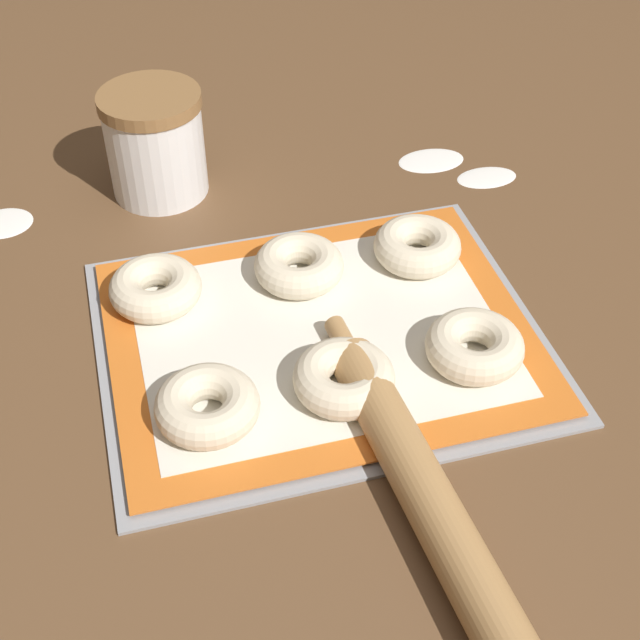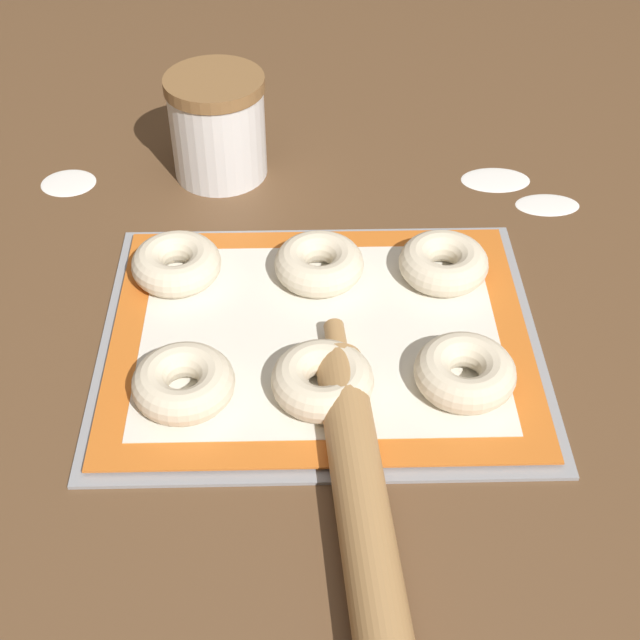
{
  "view_description": "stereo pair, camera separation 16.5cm",
  "coord_description": "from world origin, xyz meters",
  "px_view_note": "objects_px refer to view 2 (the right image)",
  "views": [
    {
      "loc": [
        -0.19,
        -0.65,
        0.65
      ],
      "look_at": [
        -0.02,
        0.01,
        0.03
      ],
      "focal_mm": 50.0,
      "sensor_mm": 36.0,
      "label": 1
    },
    {
      "loc": [
        -0.03,
        -0.67,
        0.65
      ],
      "look_at": [
        -0.02,
        0.01,
        0.03
      ],
      "focal_mm": 50.0,
      "sensor_mm": 36.0,
      "label": 2
    }
  ],
  "objects_px": {
    "rolling_pin": "(365,525)",
    "bagel_front_center": "(322,380)",
    "bagel_front_right": "(465,372)",
    "bagel_front_left": "(183,383)",
    "bagel_back_right": "(443,263)",
    "baking_tray": "(320,337)",
    "flour_canister": "(218,126)",
    "bagel_back_left": "(176,264)",
    "bagel_back_center": "(319,264)"
  },
  "relations": [
    {
      "from": "rolling_pin",
      "to": "bagel_front_center",
      "type": "bearing_deg",
      "value": 101.14
    },
    {
      "from": "bagel_front_right",
      "to": "bagel_front_left",
      "type": "bearing_deg",
      "value": -178.23
    },
    {
      "from": "bagel_front_right",
      "to": "rolling_pin",
      "type": "xyz_separation_m",
      "value": [
        -0.11,
        -0.17,
        -0.01
      ]
    },
    {
      "from": "bagel_front_right",
      "to": "bagel_back_right",
      "type": "distance_m",
      "value": 0.17
    },
    {
      "from": "baking_tray",
      "to": "bagel_back_right",
      "type": "xyz_separation_m",
      "value": [
        0.14,
        0.09,
        0.03
      ]
    },
    {
      "from": "bagel_front_right",
      "to": "flour_canister",
      "type": "height_order",
      "value": "flour_canister"
    },
    {
      "from": "bagel_back_right",
      "to": "bagel_back_left",
      "type": "bearing_deg",
      "value": 179.02
    },
    {
      "from": "bagel_front_center",
      "to": "bagel_back_left",
      "type": "height_order",
      "value": "same"
    },
    {
      "from": "bagel_back_left",
      "to": "bagel_back_right",
      "type": "bearing_deg",
      "value": -0.98
    },
    {
      "from": "bagel_front_right",
      "to": "rolling_pin",
      "type": "height_order",
      "value": "same"
    },
    {
      "from": "bagel_back_left",
      "to": "bagel_back_center",
      "type": "distance_m",
      "value": 0.16
    },
    {
      "from": "bagel_back_right",
      "to": "flour_canister",
      "type": "xyz_separation_m",
      "value": [
        -0.26,
        0.23,
        0.04
      ]
    },
    {
      "from": "bagel_back_center",
      "to": "flour_canister",
      "type": "distance_m",
      "value": 0.27
    },
    {
      "from": "bagel_front_left",
      "to": "bagel_back_center",
      "type": "height_order",
      "value": "same"
    },
    {
      "from": "bagel_front_right",
      "to": "rolling_pin",
      "type": "bearing_deg",
      "value": -122.38
    },
    {
      "from": "baking_tray",
      "to": "flour_canister",
      "type": "bearing_deg",
      "value": 110.79
    },
    {
      "from": "bagel_back_center",
      "to": "bagel_front_left",
      "type": "bearing_deg",
      "value": -126.82
    },
    {
      "from": "bagel_front_left",
      "to": "baking_tray",
      "type": "bearing_deg",
      "value": 33.08
    },
    {
      "from": "bagel_front_center",
      "to": "rolling_pin",
      "type": "bearing_deg",
      "value": -78.86
    },
    {
      "from": "bagel_front_right",
      "to": "rolling_pin",
      "type": "distance_m",
      "value": 0.2
    },
    {
      "from": "bagel_front_right",
      "to": "bagel_back_left",
      "type": "bearing_deg",
      "value": 149.61
    },
    {
      "from": "bagel_front_center",
      "to": "bagel_back_center",
      "type": "distance_m",
      "value": 0.18
    },
    {
      "from": "bagel_front_left",
      "to": "bagel_front_right",
      "type": "relative_size",
      "value": 1.0
    },
    {
      "from": "baking_tray",
      "to": "flour_canister",
      "type": "relative_size",
      "value": 3.4
    },
    {
      "from": "bagel_back_right",
      "to": "bagel_front_left",
      "type": "bearing_deg",
      "value": -146.93
    },
    {
      "from": "bagel_back_left",
      "to": "flour_canister",
      "type": "distance_m",
      "value": 0.23
    },
    {
      "from": "bagel_front_left",
      "to": "bagel_back_left",
      "type": "distance_m",
      "value": 0.18
    },
    {
      "from": "bagel_front_right",
      "to": "rolling_pin",
      "type": "relative_size",
      "value": 0.2
    },
    {
      "from": "bagel_back_left",
      "to": "bagel_back_center",
      "type": "bearing_deg",
      "value": -1.24
    },
    {
      "from": "bagel_front_center",
      "to": "bagel_back_right",
      "type": "bearing_deg",
      "value": 51.83
    },
    {
      "from": "bagel_front_center",
      "to": "flour_canister",
      "type": "height_order",
      "value": "flour_canister"
    },
    {
      "from": "bagel_front_left",
      "to": "bagel_back_right",
      "type": "relative_size",
      "value": 1.0
    },
    {
      "from": "bagel_front_right",
      "to": "bagel_front_center",
      "type": "bearing_deg",
      "value": -176.83
    },
    {
      "from": "bagel_front_center",
      "to": "bagel_front_right",
      "type": "bearing_deg",
      "value": 3.17
    },
    {
      "from": "bagel_front_left",
      "to": "flour_canister",
      "type": "height_order",
      "value": "flour_canister"
    },
    {
      "from": "bagel_back_left",
      "to": "flour_canister",
      "type": "bearing_deg",
      "value": 81.36
    },
    {
      "from": "bagel_front_left",
      "to": "flour_canister",
      "type": "bearing_deg",
      "value": 88.58
    },
    {
      "from": "bagel_front_left",
      "to": "bagel_back_right",
      "type": "bearing_deg",
      "value": 33.07
    },
    {
      "from": "bagel_front_right",
      "to": "baking_tray",
      "type": "bearing_deg",
      "value": 150.67
    },
    {
      "from": "bagel_back_right",
      "to": "rolling_pin",
      "type": "height_order",
      "value": "same"
    },
    {
      "from": "bagel_back_right",
      "to": "bagel_front_right",
      "type": "bearing_deg",
      "value": -90.03
    },
    {
      "from": "bagel_front_right",
      "to": "bagel_back_center",
      "type": "bearing_deg",
      "value": 129.03
    },
    {
      "from": "bagel_front_center",
      "to": "bagel_back_right",
      "type": "distance_m",
      "value": 0.22
    },
    {
      "from": "flour_canister",
      "to": "rolling_pin",
      "type": "xyz_separation_m",
      "value": [
        0.16,
        -0.57,
        -0.04
      ]
    },
    {
      "from": "bagel_back_center",
      "to": "bagel_back_left",
      "type": "bearing_deg",
      "value": 178.76
    },
    {
      "from": "bagel_front_left",
      "to": "bagel_back_right",
      "type": "distance_m",
      "value": 0.33
    },
    {
      "from": "bagel_front_left",
      "to": "bagel_front_center",
      "type": "xyz_separation_m",
      "value": [
        0.13,
        0.0,
        0.0
      ]
    },
    {
      "from": "baking_tray",
      "to": "bagel_front_left",
      "type": "bearing_deg",
      "value": -146.92
    },
    {
      "from": "baking_tray",
      "to": "bagel_front_center",
      "type": "height_order",
      "value": "bagel_front_center"
    },
    {
      "from": "baking_tray",
      "to": "rolling_pin",
      "type": "distance_m",
      "value": 0.25
    }
  ]
}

